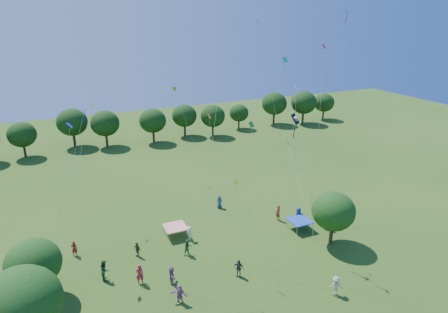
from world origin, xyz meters
TOP-DOWN VIEW (x-y plane):
  - near_tree_west at (-15.52, 11.50)m, footprint 5.19×5.19m
  - near_tree_north at (-14.94, 17.16)m, footprint 4.30×4.30m
  - near_tree_east at (11.75, 14.13)m, footprint 4.22×4.22m
  - treeline at (-1.73, 55.43)m, footprint 88.01×8.77m
  - tent_red_stripe at (-1.96, 21.83)m, footprint 2.20×2.20m
  - tent_blue at (10.47, 17.69)m, footprint 2.20×2.20m
  - crowd_person_0 at (13.12, 16.49)m, footprint 0.86×0.80m
  - crowd_person_1 at (9.42, 20.35)m, footprint 0.52×0.72m
  - crowd_person_2 at (-1.96, 18.00)m, footprint 0.85×0.51m
  - crowd_person_3 at (7.17, 7.74)m, footprint 1.19×0.90m
  - crowd_person_4 at (-6.39, 19.78)m, footprint 0.80×0.94m
  - crowd_person_5 at (-4.76, 12.01)m, footprint 1.51×1.37m
  - crowd_person_6 at (4.70, 25.75)m, footprint 0.85×0.61m
  - crowd_person_7 at (-7.08, 15.69)m, footprint 0.69×0.45m
  - crowd_person_8 at (-9.69, 17.46)m, footprint 0.66×1.00m
  - crowd_person_9 at (-0.90, 20.44)m, footprint 0.84×1.10m
  - crowd_person_10 at (0.99, 13.13)m, footprint 1.01×0.99m
  - crowd_person_11 at (-4.61, 14.53)m, footprint 0.81×1.60m
  - crowd_person_12 at (11.22, 19.03)m, footprint 0.92×0.56m
  - crowd_person_13 at (-11.78, 22.35)m, footprint 0.65×0.50m
  - pirate_kite at (7.69, 15.75)m, footprint 4.79×2.80m
  - red_high_kite at (0.44, 14.02)m, footprint 4.99×2.47m
  - small_kite_0 at (14.55, 26.19)m, footprint 3.00×8.92m
  - small_kite_1 at (4.78, 28.63)m, footprint 1.59×4.83m
  - small_kite_2 at (1.60, 13.96)m, footprint 2.44×2.02m
  - small_kite_3 at (7.58, 20.14)m, footprint 4.04×3.26m
  - small_kite_4 at (-10.36, 25.41)m, footprint 4.68×4.00m
  - small_kite_5 at (7.90, 12.53)m, footprint 1.84×3.04m
  - small_kite_6 at (8.13, 16.21)m, footprint 2.71×2.82m
  - small_kite_7 at (12.23, 23.69)m, footprint 0.69×6.57m
  - small_kite_8 at (-1.95, 12.91)m, footprint 2.47×3.04m
  - small_kite_9 at (-9.50, 27.62)m, footprint 5.32×7.27m
  - small_kite_10 at (1.72, 28.34)m, footprint 3.15×4.52m
  - small_kite_11 at (3.44, 15.45)m, footprint 0.77×3.58m
  - small_kite_12 at (-11.22, 21.56)m, footprint 2.70×1.53m
  - small_kite_13 at (12.85, 16.04)m, footprint 0.59×1.50m

SIDE VIEW (x-z plane):
  - crowd_person_4 at x=-6.39m, z-range 0.00..1.47m
  - crowd_person_13 at x=-11.78m, z-range 0.00..1.53m
  - crowd_person_9 at x=-0.90m, z-range 0.00..1.54m
  - crowd_person_0 at x=13.12m, z-range 0.00..1.55m
  - crowd_person_6 at x=4.70m, z-range 0.00..1.56m
  - crowd_person_5 at x=-4.76m, z-range 0.00..1.62m
  - crowd_person_11 at x=-4.61m, z-range 0.00..1.63m
  - crowd_person_2 at x=-1.96m, z-range 0.00..1.65m
  - crowd_person_10 at x=0.99m, z-range 0.00..1.66m
  - crowd_person_3 at x=7.17m, z-range 0.00..1.66m
  - crowd_person_12 at x=11.22m, z-range 0.00..1.77m
  - crowd_person_1 at x=9.42m, z-range 0.00..1.78m
  - crowd_person_7 at x=-7.08m, z-range 0.00..1.83m
  - crowd_person_8 at x=-9.69m, z-range 0.00..1.88m
  - tent_red_stripe at x=-1.96m, z-range 0.49..1.59m
  - tent_blue at x=10.47m, z-range 0.49..1.59m
  - near_tree_north at x=-14.94m, z-range 0.68..5.91m
  - near_tree_east at x=11.75m, z-range 0.83..6.30m
  - near_tree_west at x=-15.52m, z-range 0.84..7.22m
  - treeline at x=-1.73m, z-range 0.70..7.48m
  - small_kite_0 at x=14.55m, z-range 2.89..8.15m
  - small_kite_2 at x=1.60m, z-range 3.43..10.78m
  - small_kite_8 at x=-1.95m, z-range 3.43..11.22m
  - small_kite_1 at x=4.78m, z-range 4.39..13.69m
  - small_kite_9 at x=-9.50m, z-range 3.65..15.26m
  - small_kite_4 at x=-10.36m, z-range 3.68..15.47m
  - small_kite_11 at x=3.44m, z-range 4.49..16.12m
  - small_kite_10 at x=1.72m, z-range 4.01..16.70m
  - small_kite_12 at x=-11.22m, z-range 4.87..16.73m
  - small_kite_6 at x=8.13m, z-range 4.47..19.02m
  - pirate_kite at x=7.69m, z-range 6.53..18.48m
  - small_kite_5 at x=7.90m, z-range 4.41..22.53m
  - small_kite_7 at x=12.23m, z-range 6.02..21.94m
  - small_kite_3 at x=7.58m, z-range 5.40..25.32m
  - small_kite_13 at x=12.85m, z-range 5.10..25.77m
  - red_high_kite at x=0.44m, z-range 8.92..35.28m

